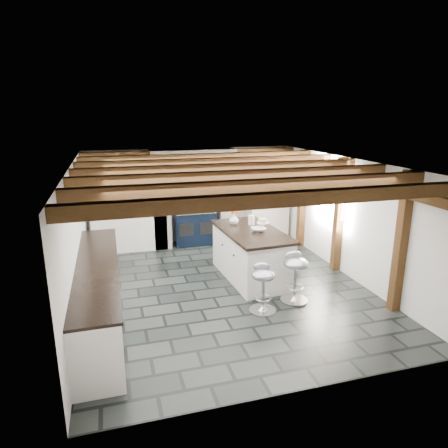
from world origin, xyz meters
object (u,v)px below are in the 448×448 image
object	(u,v)px
kitchen_island	(251,253)
range_cooker	(194,225)
bar_stool_far	(263,282)
bar_stool_near	(295,271)

from	to	relation	value
kitchen_island	range_cooker	bearing A→B (deg)	100.96
range_cooker	kitchen_island	world-z (taller)	kitchen_island
range_cooker	bar_stool_far	xyz separation A→B (m)	(0.33, -3.74, 0.04)
range_cooker	bar_stool_far	distance (m)	3.75
range_cooker	bar_stool_near	distance (m)	3.68
kitchen_island	bar_stool_far	distance (m)	1.39
kitchen_island	bar_stool_far	world-z (taller)	kitchen_island
bar_stool_near	bar_stool_far	world-z (taller)	bar_stool_near
bar_stool_far	kitchen_island	bearing A→B (deg)	96.46
range_cooker	bar_stool_near	size ratio (longest dim) A/B	1.14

